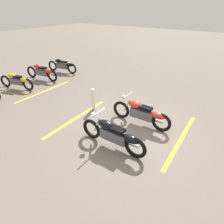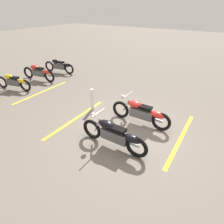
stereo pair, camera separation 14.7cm
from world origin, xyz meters
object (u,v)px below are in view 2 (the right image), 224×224
(motorcycle_row_left, at_px, (39,72))
(motorcycle_dark_foreground, at_px, (115,135))
(motorcycle_row_far_left, at_px, (60,66))
(bollard_post, at_px, (92,99))
(motorcycle_row_center, at_px, (14,82))
(motorcycle_bright_foreground, at_px, (142,113))

(motorcycle_row_left, bearing_deg, motorcycle_dark_foreground, 150.57)
(motorcycle_row_far_left, bearing_deg, motorcycle_row_left, 82.17)
(motorcycle_row_left, height_order, bollard_post, bollard_post)
(motorcycle_row_far_left, height_order, motorcycle_row_center, motorcycle_row_far_left)
(motorcycle_row_left, height_order, motorcycle_row_center, motorcycle_row_left)
(motorcycle_dark_foreground, distance_m, motorcycle_row_center, 6.58)
(motorcycle_bright_foreground, height_order, motorcycle_dark_foreground, same)
(motorcycle_bright_foreground, xyz_separation_m, motorcycle_row_left, (6.68, -0.98, -0.01))
(motorcycle_bright_foreground, relative_size, motorcycle_row_left, 1.02)
(bollard_post, bearing_deg, motorcycle_row_center, 6.59)
(motorcycle_row_center, bearing_deg, motorcycle_row_left, -102.40)
(motorcycle_dark_foreground, bearing_deg, motorcycle_bright_foreground, -93.80)
(motorcycle_row_far_left, bearing_deg, motorcycle_row_center, 82.34)
(bollard_post, bearing_deg, motorcycle_row_far_left, -29.61)
(motorcycle_bright_foreground, height_order, motorcycle_row_far_left, motorcycle_bright_foreground)
(motorcycle_bright_foreground, bearing_deg, motorcycle_row_far_left, -21.26)
(motorcycle_row_far_left, bearing_deg, motorcycle_bright_foreground, 149.35)
(motorcycle_bright_foreground, bearing_deg, motorcycle_row_center, 4.55)
(motorcycle_row_far_left, relative_size, bollard_post, 2.40)
(motorcycle_row_center, height_order, bollard_post, bollard_post)
(motorcycle_row_left, bearing_deg, motorcycle_row_far_left, -96.03)
(motorcycle_row_far_left, height_order, motorcycle_row_left, motorcycle_row_left)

